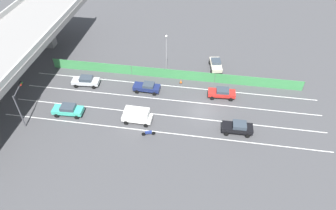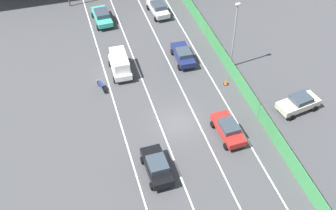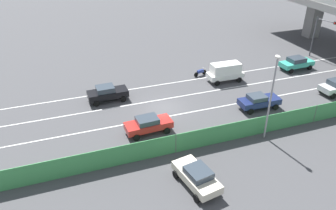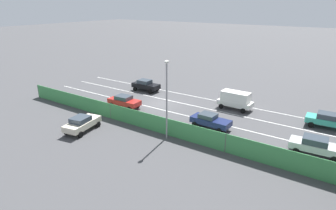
% 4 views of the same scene
% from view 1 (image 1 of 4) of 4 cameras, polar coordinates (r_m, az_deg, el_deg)
% --- Properties ---
extents(ground_plane, '(300.00, 300.00, 0.00)m').
position_cam_1_polar(ground_plane, '(47.23, 6.23, -1.10)').
color(ground_plane, '#424244').
extents(lane_line_left_edge, '(0.14, 47.18, 0.01)m').
position_cam_1_polar(lane_line_left_edge, '(43.81, -1.63, -5.03)').
color(lane_line_left_edge, silver).
rests_on(lane_line_left_edge, ground).
extents(lane_line_mid_left, '(0.14, 47.18, 0.01)m').
position_cam_1_polar(lane_line_mid_left, '(46.30, -0.84, -1.85)').
color(lane_line_mid_left, silver).
rests_on(lane_line_mid_left, ground).
extents(lane_line_mid_right, '(0.14, 47.18, 0.01)m').
position_cam_1_polar(lane_line_mid_right, '(48.93, -0.13, 1.00)').
color(lane_line_mid_right, silver).
rests_on(lane_line_mid_right, ground).
extents(lane_line_right_edge, '(0.14, 47.18, 0.01)m').
position_cam_1_polar(lane_line_right_edge, '(51.67, 0.50, 3.55)').
color(lane_line_right_edge, silver).
rests_on(lane_line_right_edge, ground).
extents(green_fence, '(0.10, 43.28, 1.84)m').
position_cam_1_polar(green_fence, '(52.83, 0.86, 5.76)').
color(green_fence, '#3D8E4C').
rests_on(green_fence, ground).
extents(car_sedan_black, '(2.10, 4.33, 1.71)m').
position_cam_1_polar(car_sedan_black, '(44.24, 12.81, -4.05)').
color(car_sedan_black, black).
rests_on(car_sedan_black, ground).
extents(car_sedan_navy, '(2.03, 4.36, 1.57)m').
position_cam_1_polar(car_sedan_navy, '(50.17, -3.91, 3.36)').
color(car_sedan_navy, navy).
rests_on(car_sedan_navy, ground).
extents(car_van_white, '(2.12, 4.36, 2.27)m').
position_cam_1_polar(car_van_white, '(44.65, -5.77, -1.87)').
color(car_van_white, silver).
rests_on(car_van_white, ground).
extents(car_sedan_red, '(2.13, 4.39, 1.58)m').
position_cam_1_polar(car_sedan_red, '(49.63, 9.96, 2.27)').
color(car_sedan_red, red).
rests_on(car_sedan_red, ground).
extents(car_taxi_teal, '(2.20, 4.58, 1.64)m').
position_cam_1_polar(car_taxi_teal, '(48.20, -18.05, -0.81)').
color(car_taxi_teal, teal).
rests_on(car_taxi_teal, ground).
extents(car_sedan_silver, '(2.19, 4.56, 1.65)m').
position_cam_1_polar(car_sedan_silver, '(53.12, -14.98, 4.37)').
color(car_sedan_silver, '#B7BABC').
rests_on(car_sedan_silver, ground).
extents(motorcycle, '(0.76, 1.90, 0.93)m').
position_cam_1_polar(motorcycle, '(43.14, -3.64, -5.18)').
color(motorcycle, black).
rests_on(motorcycle, ground).
extents(parked_sedan_cream, '(4.46, 2.60, 1.64)m').
position_cam_1_polar(parked_sedan_cream, '(56.00, 8.85, 7.51)').
color(parked_sedan_cream, beige).
rests_on(parked_sedan_cream, ground).
extents(traffic_light, '(3.54, 0.96, 5.70)m').
position_cam_1_polar(traffic_light, '(47.47, -25.82, 0.89)').
color(traffic_light, '#47474C').
rests_on(traffic_light, ground).
extents(street_lamp, '(0.60, 0.36, 7.88)m').
position_cam_1_polar(street_lamp, '(51.36, -0.31, 9.71)').
color(street_lamp, gray).
rests_on(street_lamp, ground).
extents(traffic_cone, '(0.47, 0.47, 0.73)m').
position_cam_1_polar(traffic_cone, '(52.18, 2.41, 4.41)').
color(traffic_cone, orange).
rests_on(traffic_cone, ground).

